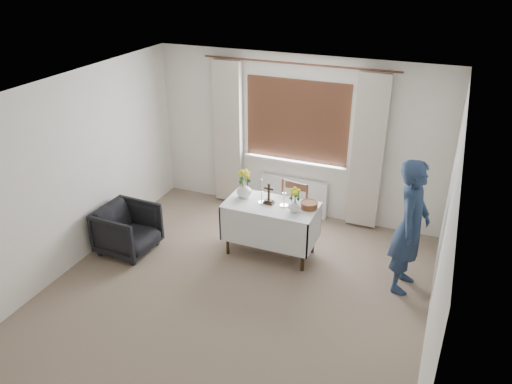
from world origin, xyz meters
TOP-DOWN VIEW (x-y plane):
  - ground at (0.00, 0.00)m, footprint 5.00×5.00m
  - altar_table at (0.09, 1.18)m, footprint 1.24×0.64m
  - wooden_chair at (0.25, 1.43)m, footprint 0.50×0.50m
  - armchair at (-1.77, 0.50)m, footprint 0.76×0.74m
  - person at (1.89, 1.11)m, footprint 0.48×0.67m
  - radiator at (0.00, 2.42)m, footprint 1.10×0.10m
  - wooden_cross at (0.05, 1.20)m, footprint 0.14×0.11m
  - candlestick_left at (-0.05, 1.19)m, footprint 0.13×0.13m
  - candlestick_right at (0.26, 1.21)m, footprint 0.15×0.15m
  - flower_vase_left at (-0.34, 1.26)m, footprint 0.25×0.25m
  - flower_vase_right at (0.44, 1.12)m, footprint 0.22×0.22m
  - wicker_basket at (0.58, 1.28)m, footprint 0.26×0.26m

SIDE VIEW (x-z plane):
  - ground at x=0.00m, z-range 0.00..0.00m
  - radiator at x=0.00m, z-range 0.00..0.60m
  - armchair at x=-1.77m, z-range 0.00..0.67m
  - altar_table at x=0.09m, z-range 0.00..0.76m
  - wooden_chair at x=0.25m, z-range 0.00..0.95m
  - wicker_basket at x=0.58m, z-range 0.76..0.85m
  - flower_vase_right at x=0.44m, z-range 0.76..0.94m
  - person at x=1.89m, z-range 0.00..1.71m
  - flower_vase_left at x=-0.34m, z-range 0.76..0.98m
  - wooden_cross at x=0.05m, z-range 0.76..1.06m
  - candlestick_left at x=-0.05m, z-range 0.76..1.11m
  - candlestick_right at x=0.26m, z-range 0.76..1.16m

